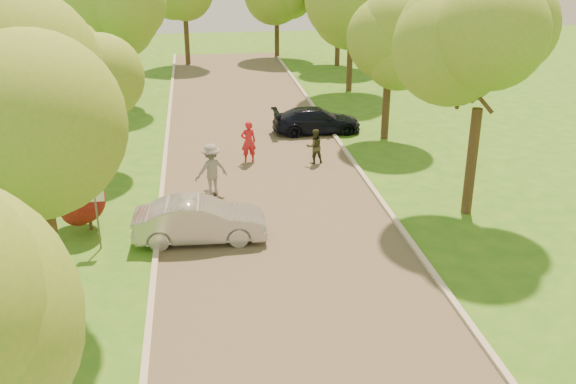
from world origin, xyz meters
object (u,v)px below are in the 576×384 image
silver_sedan (200,221)px  person_olive (314,146)px  dark_sedan (316,120)px  longboard (212,195)px  skateboarder (211,170)px  street_sign (96,203)px  person_striped (248,142)px

silver_sedan → person_olive: (5.01, 6.79, 0.07)m
dark_sedan → longboard: dark_sedan is taller
silver_sedan → skateboarder: (0.50, 3.58, 0.42)m
silver_sedan → longboard: 3.66m
street_sign → longboard: bearing=45.5°
skateboarder → person_olive: skateboarder is taller
silver_sedan → person_olive: bearing=-34.3°
longboard → skateboarder: bearing=93.9°
street_sign → person_striped: size_ratio=1.18×
longboard → silver_sedan: bearing=59.3°
street_sign → skateboarder: (3.66, 3.72, -0.45)m
street_sign → dark_sedan: size_ratio=0.50×
silver_sedan → skateboarder: skateboarder is taller
silver_sedan → longboard: (0.50, 3.58, -0.59)m
person_olive → person_striped: bearing=-23.1°
dark_sedan → skateboarder: (-5.44, -7.66, 0.48)m
dark_sedan → person_striped: person_striped is taller
street_sign → silver_sedan: (3.16, 0.14, -0.86)m
street_sign → silver_sedan: size_ratio=0.51×
street_sign → skateboarder: 5.24m
skateboarder → street_sign: bearing=22.8°
silver_sedan → person_striped: (2.22, 7.38, 0.22)m
longboard → person_striped: size_ratio=0.57×
person_striped → person_olive: 2.86m
street_sign → person_striped: (5.38, 7.52, -0.65)m
dark_sedan → person_striped: size_ratio=2.38×
longboard → person_olive: size_ratio=0.68×
street_sign → silver_sedan: 3.28m
silver_sedan → dark_sedan: (5.94, 11.24, -0.07)m
dark_sedan → longboard: (-5.44, -7.66, -0.52)m
longboard → person_striped: 4.24m
dark_sedan → person_olive: person_olive is taller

